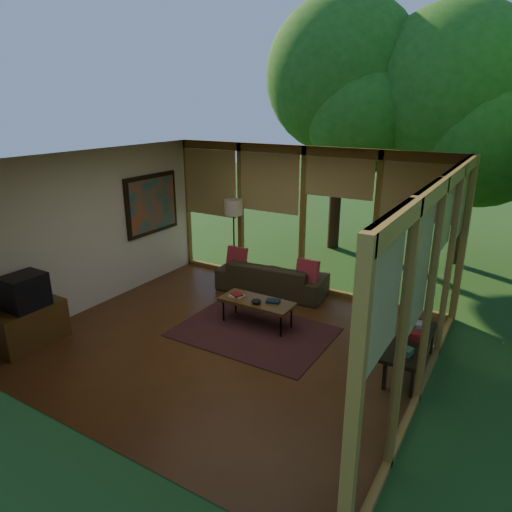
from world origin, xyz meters
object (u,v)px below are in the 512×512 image
Objects in this scene: sofa at (272,277)px; media_cabinet at (30,326)px; floor_lamp at (234,212)px; side_console at (402,341)px; television at (25,291)px; coffee_table at (257,302)px.

media_cabinet is (-2.10, -3.56, 0.00)m from sofa.
media_cabinet is 0.61× the size of floor_lamp.
side_console is (4.87, 2.17, 0.11)m from media_cabinet.
television reaches higher than sofa.
sofa is 3.10m from side_console.
media_cabinet is 0.83× the size of coffee_table.
sofa reaches higher than coffee_table.
floor_lamp is (1.11, 3.75, 0.56)m from television.
media_cabinet reaches higher than side_console.
coffee_table is at bearing -46.27° from floor_lamp.
television is at bearing -106.55° from floor_lamp.
sofa is 1.70× the size of coffee_table.
television is (-2.08, -3.56, 0.55)m from sofa.
media_cabinet is at bearing -156.00° from side_console.
floor_lamp is at bearing 73.17° from media_cabinet.
sofa is 4.14m from media_cabinet.
coffee_table is 2.32m from side_console.
side_console is (2.32, -0.09, 0.02)m from coffee_table.
sofa is 1.48m from floor_lamp.
sofa is at bearing 59.47° from media_cabinet.
floor_lamp reaches higher than side_console.
television is 0.33× the size of floor_lamp.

